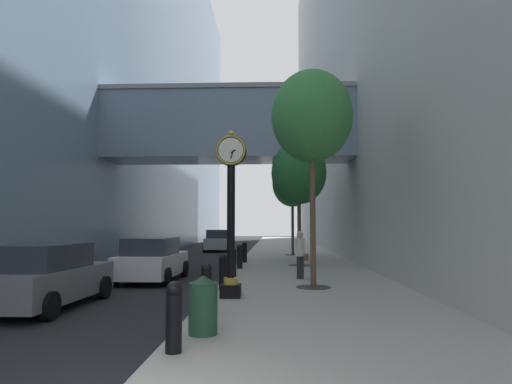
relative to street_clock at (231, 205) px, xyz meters
The scene contains 19 objects.
ground_plane 19.42m from the street_clock, 92.02° to the left, with size 110.00×110.00×0.00m, color black.
sidewalk_right 22.50m from the street_clock, 83.93° to the left, with size 6.08×80.00×0.14m, color #9E998E.
building_block_left 29.16m from the street_clock, 119.04° to the left, with size 22.58×80.00×34.31m.
building_block_right 29.54m from the street_clock, 65.98° to the left, with size 9.00×80.00×38.80m.
street_clock is the anchor object (origin of this frame).
bollard_nearest 5.72m from the street_clock, 93.90° to the right, with size 0.26×0.26×1.09m.
bollard_second 2.81m from the street_clock, 100.42° to the right, with size 0.26×0.26×1.09m.
bollard_third 2.42m from the street_clock, 104.81° to the left, with size 0.26×0.26×1.09m.
bollard_fourth 5.15m from the street_clock, 94.40° to the left, with size 0.26×0.26×1.09m.
bollard_fifth 8.37m from the street_clock, 92.58° to the left, with size 0.26×0.26×1.09m.
bollard_sixth 11.67m from the street_clock, 91.82° to the left, with size 0.26×0.26×1.09m.
street_tree_near 4.31m from the street_clock, 40.15° to the left, with size 2.62×2.62×6.98m.
street_tree_mid_near 10.32m from the street_clock, 76.18° to the left, with size 2.71×2.71×6.10m.
street_tree_mid_far 17.92m from the street_clock, 82.19° to the left, with size 2.67×2.67×6.25m.
trash_bin 4.63m from the street_clock, 91.33° to the right, with size 0.53×0.53×1.05m.
pedestrian_walking 5.11m from the street_clock, 63.73° to the left, with size 0.50×0.41×1.73m.
car_silver_near 24.21m from the street_clock, 97.86° to the left, with size 2.16×4.33×1.73m.
car_grey_mid 5.12m from the street_clock, 167.46° to the right, with size 2.16×4.45×1.62m.
car_white_far 5.99m from the street_clock, 126.69° to the left, with size 2.09×4.28×1.63m.
Camera 1 is at (1.86, -4.63, 2.10)m, focal length 31.73 mm.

